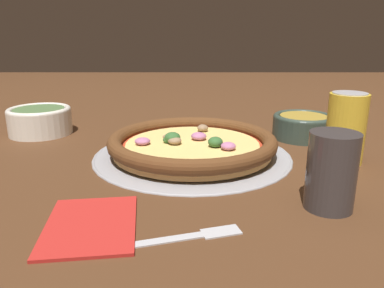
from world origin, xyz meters
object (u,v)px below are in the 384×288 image
pizza (192,143)px  drinking_cup (331,171)px  bowl_far (40,119)px  fork (178,238)px  napkin (90,223)px  beverage_can (346,128)px  pizza_tray (192,154)px  bowl_near (303,125)px

pizza → drinking_cup: bearing=39.8°
bowl_far → fork: (0.45, 0.33, -0.03)m
drinking_cup → napkin: size_ratio=0.67×
bowl_far → napkin: size_ratio=0.90×
beverage_can → napkin: bearing=-59.2°
pizza → napkin: 0.29m
napkin → pizza_tray: bearing=155.3°
bowl_far → bowl_near: bearing=86.5°
pizza_tray → drinking_cup: (0.21, 0.18, 0.05)m
bowl_far → napkin: (0.42, 0.22, -0.03)m
pizza_tray → pizza: size_ratio=1.18×
bowl_far → fork: bowl_far is taller
bowl_far → pizza: bearing=65.1°
drinking_cup → napkin: drinking_cup is taller
pizza → bowl_near: size_ratio=2.43×
beverage_can → pizza_tray: bearing=-96.9°
pizza → bowl_near: (-0.12, 0.24, 0.00)m
pizza_tray → beverage_can: 0.28m
pizza → napkin: size_ratio=2.03×
bowl_far → drinking_cup: 0.64m
pizza → beverage_can: 0.27m
beverage_can → bowl_near: bearing=-169.9°
drinking_cup → pizza_tray: bearing=-140.3°
drinking_cup → bowl_far: bearing=-125.6°
pizza → bowl_far: 0.38m
napkin → beverage_can: bearing=120.8°
fork → beverage_can: bearing=26.4°
bowl_near → napkin: (0.39, -0.36, -0.02)m
pizza_tray → fork: 0.29m
bowl_near → pizza_tray: bearing=-62.7°
fork → napkin: bearing=148.5°
bowl_near → bowl_far: bearing=-93.5°
pizza → napkin: (0.26, -0.12, -0.02)m
drinking_cup → beverage_can: size_ratio=0.83×
beverage_can → bowl_far: bearing=-107.4°
drinking_cup → fork: drinking_cup is taller
pizza_tray → napkin: bearing=-24.7°
pizza_tray → bowl_far: bearing=-114.9°
pizza_tray → drinking_cup: bearing=39.7°
fork → beverage_can: size_ratio=1.34×
pizza → beverage_can: size_ratio=2.51×
pizza_tray → pizza: 0.02m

